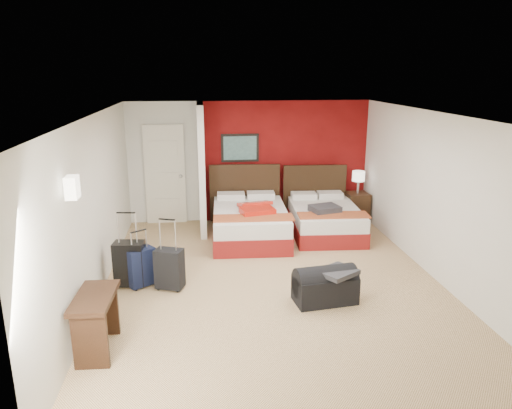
{
  "coord_description": "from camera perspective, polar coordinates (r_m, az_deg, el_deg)",
  "views": [
    {
      "loc": [
        -1.03,
        -6.61,
        3.09
      ],
      "look_at": [
        -0.15,
        0.8,
        1.0
      ],
      "focal_mm": 33.68,
      "sensor_mm": 36.0,
      "label": 1
    }
  ],
  "objects": [
    {
      "name": "ground",
      "position": [
        7.37,
        1.93,
        -9.15
      ],
      "size": [
        6.5,
        6.5,
        0.0
      ],
      "primitive_type": "plane",
      "color": "#D3B381",
      "rests_on": "ground"
    },
    {
      "name": "room_walls",
      "position": [
        8.24,
        -9.2,
        2.59
      ],
      "size": [
        5.02,
        6.52,
        2.5
      ],
      "color": "silver",
      "rests_on": "ground"
    },
    {
      "name": "red_accent_panel",
      "position": [
        10.17,
        3.44,
        5.19
      ],
      "size": [
        3.5,
        0.04,
        2.5
      ],
      "primitive_type": "cube",
      "color": "maroon",
      "rests_on": "ground"
    },
    {
      "name": "partition_wall",
      "position": [
        9.4,
        -6.47,
        4.26
      ],
      "size": [
        0.12,
        1.2,
        2.5
      ],
      "primitive_type": "cube",
      "color": "silver",
      "rests_on": "ground"
    },
    {
      "name": "entry_door",
      "position": [
        10.05,
        -10.75,
        3.51
      ],
      "size": [
        0.82,
        0.06,
        2.05
      ],
      "primitive_type": "cube",
      "color": "silver",
      "rests_on": "ground"
    },
    {
      "name": "bed_left",
      "position": [
        9.05,
        -0.71,
        -2.34
      ],
      "size": [
        1.47,
        2.03,
        0.59
      ],
      "primitive_type": "cube",
      "rotation": [
        0.0,
        0.0,
        -0.05
      ],
      "color": "white",
      "rests_on": "ground"
    },
    {
      "name": "bed_right",
      "position": [
        9.42,
        8.22,
        -1.93
      ],
      "size": [
        1.37,
        1.88,
        0.54
      ],
      "primitive_type": "cube",
      "rotation": [
        0.0,
        0.0,
        -0.06
      ],
      "color": "white",
      "rests_on": "ground"
    },
    {
      "name": "red_suitcase_open",
      "position": [
        8.87,
        -0.0,
        -0.38
      ],
      "size": [
        0.75,
        0.92,
        0.1
      ],
      "primitive_type": "cube",
      "rotation": [
        0.0,
        0.0,
        0.2
      ],
      "color": "red",
      "rests_on": "bed_left"
    },
    {
      "name": "jacket_bundle",
      "position": [
        9.02,
        8.17,
        -0.52
      ],
      "size": [
        0.6,
        0.52,
        0.12
      ],
      "primitive_type": "cube",
      "rotation": [
        0.0,
        0.0,
        0.24
      ],
      "color": "#37373C",
      "rests_on": "bed_right"
    },
    {
      "name": "nightstand",
      "position": [
        10.32,
        11.87,
        -0.33
      ],
      "size": [
        0.47,
        0.47,
        0.62
      ],
      "primitive_type": "cube",
      "rotation": [
        0.0,
        0.0,
        0.05
      ],
      "color": "#311E10",
      "rests_on": "ground"
    },
    {
      "name": "table_lamp",
      "position": [
        10.18,
        12.04,
        2.61
      ],
      "size": [
        0.26,
        0.26,
        0.46
      ],
      "primitive_type": "cylinder",
      "rotation": [
        0.0,
        0.0,
        0.0
      ],
      "color": "white",
      "rests_on": "nightstand"
    },
    {
      "name": "suitcase_black",
      "position": [
        7.35,
        -14.75,
        -6.98
      ],
      "size": [
        0.47,
        0.32,
        0.65
      ],
      "primitive_type": "cube",
      "rotation": [
        0.0,
        0.0,
        -0.12
      ],
      "color": "black",
      "rests_on": "ground"
    },
    {
      "name": "suitcase_charcoal",
      "position": [
        7.14,
        -10.22,
        -7.71
      ],
      "size": [
        0.45,
        0.36,
        0.58
      ],
      "primitive_type": "cube",
      "rotation": [
        0.0,
        0.0,
        -0.34
      ],
      "color": "black",
      "rests_on": "ground"
    },
    {
      "name": "suitcase_navy",
      "position": [
        7.32,
        -13.52,
        -7.41
      ],
      "size": [
        0.47,
        0.44,
        0.56
      ],
      "primitive_type": "cube",
      "rotation": [
        0.0,
        0.0,
        0.64
      ],
      "color": "black",
      "rests_on": "ground"
    },
    {
      "name": "duffel_bag",
      "position": [
        6.76,
        8.2,
        -9.72
      ],
      "size": [
        0.89,
        0.55,
        0.42
      ],
      "primitive_type": "cube",
      "rotation": [
        0.0,
        0.0,
        0.13
      ],
      "color": "black",
      "rests_on": "ground"
    },
    {
      "name": "jacket_draped",
      "position": [
        6.65,
        9.65,
        -7.9
      ],
      "size": [
        0.63,
        0.6,
        0.06
      ],
      "primitive_type": "cube",
      "rotation": [
        0.0,
        0.0,
        0.58
      ],
      "color": "#35353A",
      "rests_on": "duffel_bag"
    },
    {
      "name": "desk",
      "position": [
        5.85,
        -18.4,
        -13.23
      ],
      "size": [
        0.45,
        0.84,
        0.69
      ],
      "primitive_type": "cube",
      "rotation": [
        0.0,
        0.0,
        -0.04
      ],
      "color": "#321C10",
      "rests_on": "ground"
    }
  ]
}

